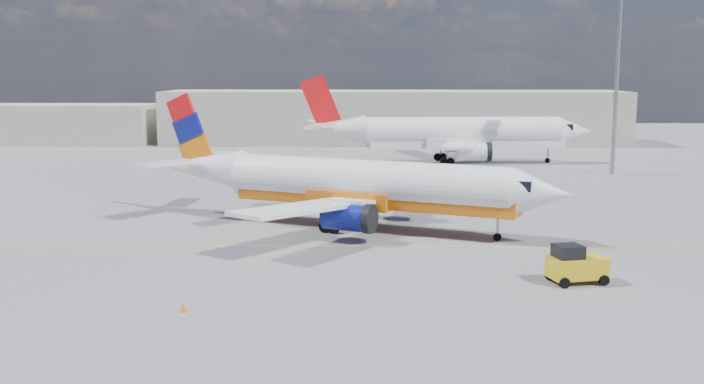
{
  "coord_description": "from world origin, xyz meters",
  "views": [
    {
      "loc": [
        1.33,
        -46.7,
        11.43
      ],
      "look_at": [
        0.2,
        3.46,
        3.5
      ],
      "focal_mm": 40.0,
      "sensor_mm": 36.0,
      "label": 1
    }
  ],
  "objects_px": {
    "second_jet": "(453,134)",
    "gse_tug": "(575,265)",
    "traffic_cone": "(183,308)",
    "main_jet": "(354,184)"
  },
  "relations": [
    {
      "from": "gse_tug",
      "to": "traffic_cone",
      "type": "bearing_deg",
      "value": -177.51
    },
    {
      "from": "main_jet",
      "to": "gse_tug",
      "type": "height_order",
      "value": "main_jet"
    },
    {
      "from": "main_jet",
      "to": "traffic_cone",
      "type": "xyz_separation_m",
      "value": [
        -7.67,
        -20.28,
        -2.92
      ]
    },
    {
      "from": "main_jet",
      "to": "gse_tug",
      "type": "xyz_separation_m",
      "value": [
        12.16,
        -14.41,
        -2.2
      ]
    },
    {
      "from": "gse_tug",
      "to": "second_jet",
      "type": "bearing_deg",
      "value": 77.12
    },
    {
      "from": "second_jet",
      "to": "gse_tug",
      "type": "bearing_deg",
      "value": -92.76
    },
    {
      "from": "main_jet",
      "to": "second_jet",
      "type": "relative_size",
      "value": 0.88
    },
    {
      "from": "second_jet",
      "to": "gse_tug",
      "type": "xyz_separation_m",
      "value": [
        1.03,
        -53.87,
        -2.6
      ]
    },
    {
      "from": "main_jet",
      "to": "traffic_cone",
      "type": "height_order",
      "value": "main_jet"
    },
    {
      "from": "gse_tug",
      "to": "traffic_cone",
      "type": "height_order",
      "value": "gse_tug"
    }
  ]
}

